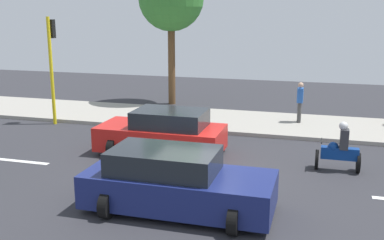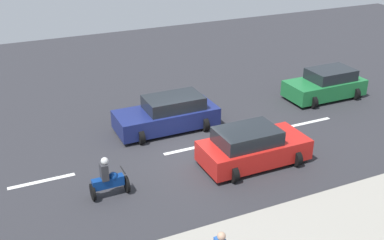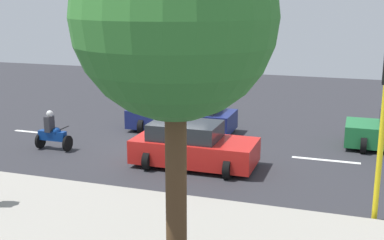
# 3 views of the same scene
# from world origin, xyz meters

# --- Properties ---
(ground_plane) EXTENTS (40.00, 60.00, 0.10)m
(ground_plane) POSITION_xyz_m (0.00, 0.00, -0.05)
(ground_plane) COLOR #2D2D33
(sidewalk) EXTENTS (4.00, 60.00, 0.15)m
(sidewalk) POSITION_xyz_m (7.00, 0.00, 0.07)
(sidewalk) COLOR #9E998E
(sidewalk) RESTS_ON ground
(lane_stripe_mid) EXTENTS (0.20, 2.40, 0.01)m
(lane_stripe_mid) POSITION_xyz_m (0.00, 0.00, 0.01)
(lane_stripe_mid) COLOR white
(lane_stripe_mid) RESTS_ON ground
(lane_stripe_south) EXTENTS (0.20, 2.40, 0.01)m
(lane_stripe_south) POSITION_xyz_m (0.00, 6.00, 0.01)
(lane_stripe_south) COLOR white
(lane_stripe_south) RESTS_ON ground
(car_red) EXTENTS (2.33, 4.19, 1.52)m
(car_red) POSITION_xyz_m (2.06, 1.67, 0.71)
(car_red) COLOR red
(car_red) RESTS_ON ground
(car_dark_blue) EXTENTS (2.30, 4.54, 1.52)m
(car_dark_blue) POSITION_xyz_m (-2.14, -0.14, 0.71)
(car_dark_blue) COLOR navy
(car_dark_blue) RESTS_ON ground
(motorcycle) EXTENTS (0.60, 1.30, 1.53)m
(motorcycle) POSITION_xyz_m (1.92, -3.99, 0.64)
(motorcycle) COLOR black
(motorcycle) RESTS_ON ground
(pedestrian_by_tree) EXTENTS (0.40, 0.24, 1.69)m
(pedestrian_by_tree) POSITION_xyz_m (7.35, -2.52, 1.06)
(pedestrian_by_tree) COLOR #3F3F3F
(pedestrian_by_tree) RESTS_ON sidewalk
(traffic_light_corner) EXTENTS (0.49, 0.24, 4.50)m
(traffic_light_corner) POSITION_xyz_m (4.85, 7.54, 2.93)
(traffic_light_corner) COLOR yellow
(traffic_light_corner) RESTS_ON ground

